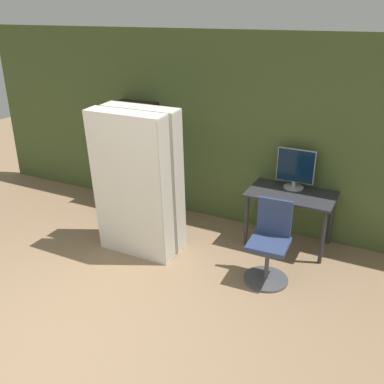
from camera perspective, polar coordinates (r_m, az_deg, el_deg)
ground_plane at (r=4.36m, az=-18.18°, el=-20.39°), size 16.00×16.00×0.00m
wall_back at (r=6.19m, az=2.29°, el=8.37°), size 8.00×0.06×2.70m
desk at (r=5.69m, az=13.03°, el=-1.13°), size 1.11×0.67×0.75m
monitor at (r=5.72m, az=13.62°, el=3.05°), size 0.49×0.26×0.53m
office_chair at (r=5.03m, az=10.25°, el=-7.44°), size 0.52×0.52×0.96m
bookshelf at (r=6.78m, az=-7.69°, el=4.64°), size 0.64×0.34×1.66m
mattress_near at (r=5.25m, az=-8.04°, el=0.66°), size 1.00×0.35×1.88m
mattress_far at (r=5.49m, az=-6.20°, el=1.78°), size 1.00×0.35×1.88m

